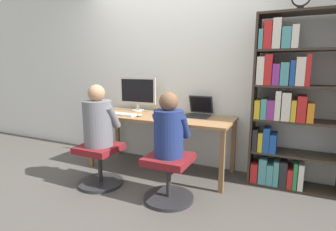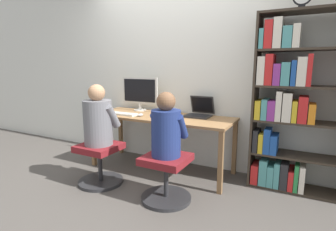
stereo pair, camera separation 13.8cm
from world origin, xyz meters
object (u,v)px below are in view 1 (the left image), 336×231
(office_chair_left, at_px, (100,163))
(office_chair_right, at_px, (169,176))
(person_at_monitor, at_px, (98,120))
(keyboard, at_px, (120,114))
(desktop_monitor, at_px, (137,93))
(person_at_laptop, at_px, (169,129))
(laptop, at_px, (198,112))
(bookshelf, at_px, (286,106))

(office_chair_left, relative_size, office_chair_right, 1.00)
(office_chair_left, height_order, person_at_monitor, person_at_monitor)
(office_chair_right, bearing_deg, keyboard, 151.35)
(office_chair_left, bearing_deg, desktop_monitor, 92.60)
(office_chair_left, xyz_separation_m, person_at_laptop, (0.86, 0.02, 0.48))
(laptop, xyz_separation_m, person_at_monitor, (-0.86, -0.89, -0.01))
(desktop_monitor, bearing_deg, keyboard, -94.39)
(person_at_monitor, xyz_separation_m, bookshelf, (1.86, 0.84, 0.16))
(desktop_monitor, distance_m, laptop, 0.92)
(bookshelf, bearing_deg, person_at_laptop, -140.40)
(desktop_monitor, distance_m, bookshelf, 1.91)
(keyboard, bearing_deg, person_at_monitor, -82.23)
(laptop, relative_size, keyboard, 0.78)
(person_at_laptop, relative_size, bookshelf, 0.34)
(office_chair_right, relative_size, bookshelf, 0.27)
(laptop, height_order, person_at_laptop, person_at_laptop)
(desktop_monitor, distance_m, person_at_monitor, 0.92)
(person_at_laptop, bearing_deg, laptop, 89.93)
(keyboard, xyz_separation_m, office_chair_left, (0.07, -0.52, -0.48))
(laptop, relative_size, office_chair_left, 0.65)
(laptop, distance_m, keyboard, 1.00)
(laptop, height_order, keyboard, laptop)
(office_chair_right, bearing_deg, person_at_monitor, -179.54)
(keyboard, height_order, bookshelf, bookshelf)
(person_at_laptop, bearing_deg, bookshelf, 39.60)
(laptop, relative_size, person_at_monitor, 0.49)
(office_chair_left, bearing_deg, laptop, 46.10)
(person_at_monitor, distance_m, bookshelf, 2.05)
(desktop_monitor, distance_m, person_at_laptop, 1.28)
(keyboard, height_order, office_chair_right, keyboard)
(person_at_laptop, xyz_separation_m, bookshelf, (1.01, 0.83, 0.18))
(desktop_monitor, relative_size, person_at_monitor, 0.84)
(office_chair_right, xyz_separation_m, person_at_laptop, (0.00, 0.00, 0.48))
(laptop, distance_m, person_at_monitor, 1.23)
(office_chair_left, xyz_separation_m, bookshelf, (1.86, 0.85, 0.66))
(desktop_monitor, xyz_separation_m, bookshelf, (1.90, -0.05, -0.06))
(office_chair_left, distance_m, person_at_laptop, 0.98)
(office_chair_right, bearing_deg, office_chair_left, -179.19)
(office_chair_right, xyz_separation_m, bookshelf, (1.01, 0.84, 0.66))
(laptop, height_order, person_at_monitor, person_at_monitor)
(desktop_monitor, relative_size, keyboard, 1.34)
(laptop, xyz_separation_m, person_at_laptop, (-0.00, -0.88, -0.03))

